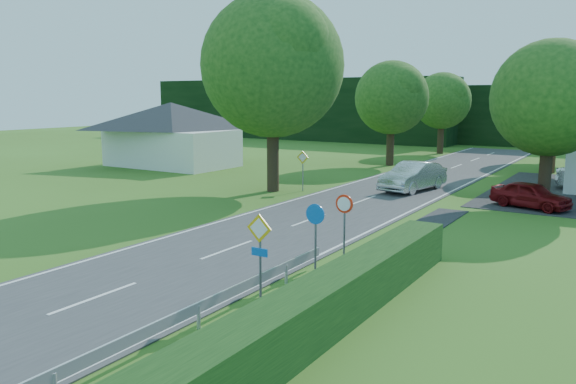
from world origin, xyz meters
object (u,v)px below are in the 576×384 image
Objects in this scene: moving_car at (413,176)px; parked_car_red at (531,195)px; motorcycle at (409,168)px; streetlight at (546,118)px.

parked_car_red is (6.94, -1.98, -0.19)m from moving_car.
moving_car is 6.28m from motorcycle.
moving_car is 2.44× the size of motorcycle.
motorcycle is (-2.36, 5.81, -0.30)m from moving_car.
streetlight reaches higher than motorcycle.
moving_car is at bearing -59.24° from motorcycle.
streetlight is at bearing -16.22° from motorcycle.
moving_car reaches higher than motorcycle.
streetlight is 2.03× the size of parked_car_red.
streetlight is 10.91m from motorcycle.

